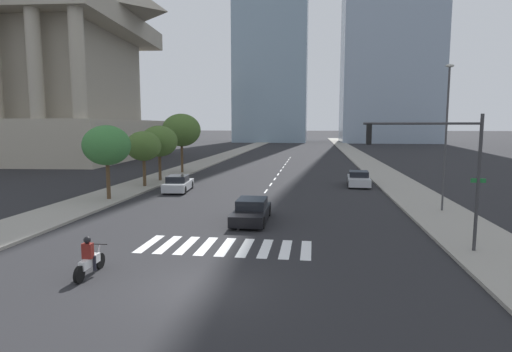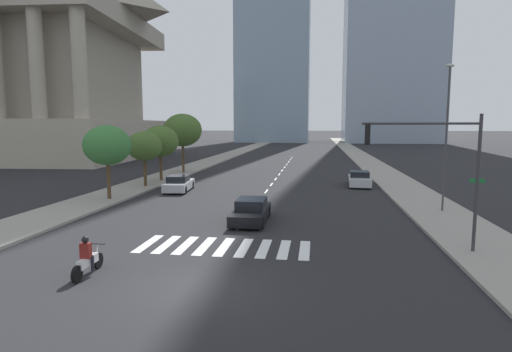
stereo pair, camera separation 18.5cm
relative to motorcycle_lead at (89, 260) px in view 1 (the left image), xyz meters
name	(u,v)px [view 1 (the left image)]	position (x,y,z in m)	size (l,w,h in m)	color
ground_plane	(196,287)	(4.14, -0.54, -0.58)	(800.00, 800.00, 0.00)	#232326
sidewalk_east	(390,179)	(15.71, 29.46, -0.51)	(4.00, 260.00, 0.15)	gray
sidewalk_west	(170,175)	(-7.43, 29.46, -0.51)	(4.00, 260.00, 0.15)	gray
crosswalk_near	(226,247)	(4.14, 4.21, -0.58)	(7.65, 2.89, 0.01)	silver
lane_divider_center	(278,174)	(4.14, 32.21, -0.58)	(0.14, 50.00, 0.01)	silver
motorcycle_lead	(89,260)	(0.00, 0.00, 0.00)	(0.70, 2.09, 1.49)	black
sedan_silver_0	(178,184)	(-3.04, 19.23, 0.02)	(2.20, 4.44, 1.32)	#B7BABF
sedan_black_1	(252,211)	(4.56, 9.29, 0.00)	(1.87, 4.61, 1.28)	black
sedan_silver_2	(359,179)	(12.06, 24.36, 0.03)	(2.12, 4.53, 1.32)	#B7BABF
traffic_signal_near	(434,157)	(13.01, 4.65, 3.55)	(5.05, 0.28, 5.76)	#333335
street_lamp_east	(446,129)	(16.01, 13.28, 4.65)	(0.50, 0.24, 8.93)	#3F3F42
street_tree_nearest	(107,145)	(-6.63, 14.34, 3.42)	(3.36, 3.36, 5.29)	#4C3823
street_tree_second	(144,146)	(-6.63, 20.83, 3.04)	(3.03, 3.03, 4.78)	#4C3823
street_tree_third	(159,141)	(-6.63, 24.57, 3.32)	(3.49, 3.49, 5.25)	#4C3823
street_tree_fourth	(181,130)	(-6.63, 31.42, 4.30)	(4.27, 4.27, 6.56)	#4C3823
war_memorial	(35,37)	(-35.67, 48.58, 18.64)	(33.54, 33.54, 37.44)	#B2A893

